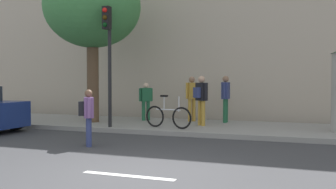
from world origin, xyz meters
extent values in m
plane|color=#38383A|center=(0.00, 0.00, 0.00)|extent=(80.00, 80.00, 0.00)
cube|color=gray|center=(0.00, 7.00, 0.07)|extent=(36.00, 4.00, 0.15)
cube|color=silver|center=(0.00, 0.00, 0.00)|extent=(1.80, 0.16, 0.01)
cube|color=#B7A893|center=(0.00, 12.00, 5.03)|extent=(36.00, 5.00, 10.07)
cylinder|color=black|center=(-3.34, 5.35, 1.79)|extent=(0.12, 0.12, 3.27)
cube|color=black|center=(-3.34, 5.17, 3.80)|extent=(0.24, 0.24, 0.75)
sphere|color=red|center=(-3.34, 5.04, 4.03)|extent=(0.16, 0.16, 0.16)
sphere|color=#3C2906|center=(-3.34, 5.04, 3.79)|extent=(0.16, 0.16, 0.16)
sphere|color=#07330F|center=(-3.34, 5.04, 3.55)|extent=(0.16, 0.16, 0.16)
cylinder|color=brown|center=(-4.75, 6.58, 1.56)|extent=(0.44, 0.44, 2.82)
ellipsoid|color=#3D7F42|center=(-4.75, 6.58, 4.52)|extent=(3.65, 3.65, 3.10)
cylinder|color=navy|center=(-2.33, 2.42, 0.37)|extent=(0.14, 0.14, 0.75)
cylinder|color=navy|center=(-2.46, 2.61, 0.37)|extent=(0.14, 0.14, 0.75)
cube|color=#724C84|center=(-2.39, 2.52, 1.02)|extent=(0.46, 0.52, 0.53)
cylinder|color=#724C84|center=(-2.24, 2.29, 1.02)|extent=(0.09, 0.09, 0.50)
cylinder|color=#724C84|center=(-2.55, 2.75, 1.02)|extent=(0.09, 0.09, 0.50)
sphere|color=brown|center=(-2.39, 2.52, 1.38)|extent=(0.20, 0.20, 0.20)
cube|color=black|center=(-2.54, 2.42, 0.99)|extent=(0.29, 0.32, 0.36)
cylinder|color=#B78C33|center=(-0.63, 6.92, 0.59)|extent=(0.14, 0.14, 0.88)
cylinder|color=#B78C33|center=(-0.47, 6.78, 0.59)|extent=(0.14, 0.14, 0.88)
cube|color=black|center=(-0.55, 6.85, 1.34)|extent=(0.48, 0.47, 0.62)
cylinder|color=black|center=(-0.75, 7.02, 1.34)|extent=(0.09, 0.09, 0.59)
cylinder|color=black|center=(-0.36, 6.68, 1.34)|extent=(0.09, 0.09, 0.59)
sphere|color=tan|center=(-0.55, 6.85, 1.77)|extent=(0.24, 0.24, 0.24)
cube|color=navy|center=(-0.67, 6.72, 1.31)|extent=(0.32, 0.31, 0.36)
cylinder|color=#1E5938|center=(0.02, 8.05, 0.59)|extent=(0.14, 0.14, 0.89)
cylinder|color=#1E5938|center=(0.01, 8.28, 0.59)|extent=(0.14, 0.14, 0.89)
cube|color=navy|center=(0.01, 8.16, 1.35)|extent=(0.24, 0.47, 0.63)
cylinder|color=navy|center=(0.02, 7.88, 1.35)|extent=(0.09, 0.09, 0.60)
cylinder|color=navy|center=(0.01, 8.44, 1.35)|extent=(0.09, 0.09, 0.60)
sphere|color=#8C664C|center=(0.01, 8.16, 1.78)|extent=(0.24, 0.24, 0.24)
cylinder|color=#B78C33|center=(-1.23, 8.18, 0.59)|extent=(0.14, 0.14, 0.88)
cylinder|color=#B78C33|center=(-1.34, 8.00, 0.59)|extent=(0.14, 0.14, 0.88)
cube|color=#B78C33|center=(-1.29, 8.09, 1.34)|extent=(0.42, 0.48, 0.62)
cylinder|color=#B78C33|center=(-1.15, 8.30, 1.34)|extent=(0.09, 0.09, 0.59)
cylinder|color=#B78C33|center=(-1.42, 7.87, 1.34)|extent=(0.09, 0.09, 0.59)
sphere|color=#8C664C|center=(-1.29, 8.09, 1.77)|extent=(0.24, 0.24, 0.24)
cylinder|color=#1E5938|center=(-3.18, 7.77, 0.53)|extent=(0.14, 0.14, 0.75)
cylinder|color=#1E5938|center=(-3.04, 7.91, 0.53)|extent=(0.14, 0.14, 0.75)
cube|color=#1E5938|center=(-3.11, 7.84, 1.17)|extent=(0.45, 0.45, 0.53)
cylinder|color=#1E5938|center=(-3.28, 7.66, 1.17)|extent=(0.09, 0.09, 0.51)
cylinder|color=#1E5938|center=(-2.94, 8.02, 1.17)|extent=(0.09, 0.09, 0.51)
sphere|color=beige|center=(-3.11, 7.84, 1.54)|extent=(0.20, 0.20, 0.20)
torus|color=black|center=(-1.91, 5.88, 0.51)|extent=(0.72, 0.21, 0.72)
torus|color=black|center=(-0.89, 5.67, 0.51)|extent=(0.72, 0.21, 0.72)
cylinder|color=silver|center=(-1.40, 5.77, 0.76)|extent=(0.93, 0.24, 0.04)
cylinder|color=silver|center=(-1.55, 5.81, 0.96)|extent=(0.04, 0.04, 0.45)
cylinder|color=silver|center=(-0.99, 5.69, 0.96)|extent=(0.04, 0.04, 0.50)
cube|color=black|center=(-1.55, 5.81, 1.21)|extent=(0.26, 0.15, 0.06)
cylinder|color=black|center=(-6.57, 4.48, 0.32)|extent=(0.65, 0.24, 0.64)
camera|label=1|loc=(3.09, -6.21, 1.70)|focal=41.49mm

